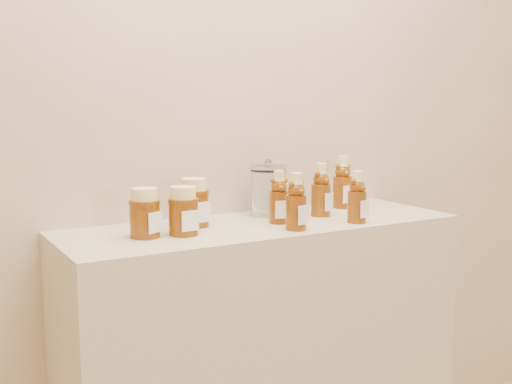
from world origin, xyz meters
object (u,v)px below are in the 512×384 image
glass_canister (268,188)px  display_table (263,368)px  bear_bottle_back_left (279,194)px  honey_jar_left (145,213)px  bear_bottle_front_left (296,198)px

glass_canister → display_table: bearing=-128.2°
bear_bottle_back_left → honey_jar_left: bear_bottle_back_left is taller
display_table → bear_bottle_back_left: 0.54m
bear_bottle_back_left → glass_canister: bearing=87.8°
display_table → bear_bottle_back_left: (0.04, -0.02, 0.54)m
display_table → glass_canister: 0.55m
bear_bottle_front_left → glass_canister: size_ratio=1.05×
display_table → honey_jar_left: bearing=-178.5°
display_table → glass_canister: size_ratio=6.95×
bear_bottle_back_left → honey_jar_left: size_ratio=1.35×
bear_bottle_back_left → bear_bottle_front_left: (-0.01, -0.11, 0.00)m
honey_jar_left → display_table: bearing=-21.2°
bear_bottle_front_left → honey_jar_left: size_ratio=1.39×
bear_bottle_back_left → glass_canister: size_ratio=1.02×
display_table → bear_bottle_back_left: bear_bottle_back_left is taller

